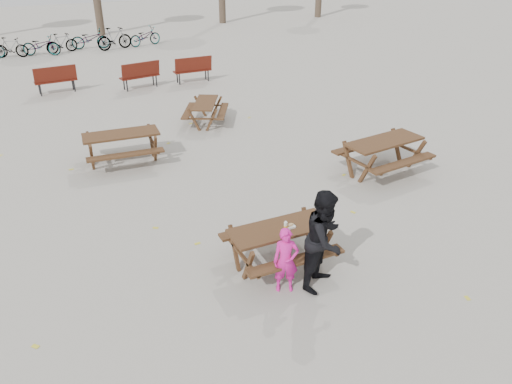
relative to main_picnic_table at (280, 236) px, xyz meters
name	(u,v)px	position (x,y,z in m)	size (l,w,h in m)	color
ground	(279,263)	(0.00, 0.00, -0.59)	(80.00, 80.00, 0.00)	gray
main_picnic_table	(280,236)	(0.00, 0.00, 0.00)	(1.80, 1.45, 0.78)	#372114
food_tray	(290,227)	(0.15, -0.08, 0.21)	(0.18, 0.11, 0.04)	silver
bread_roll	(290,225)	(0.15, -0.08, 0.25)	(0.14, 0.06, 0.05)	tan
soda_bottle	(286,226)	(0.05, -0.11, 0.26)	(0.07, 0.07, 0.17)	silver
child	(286,261)	(-0.25, -0.69, 0.00)	(0.43, 0.28, 1.17)	#DF1B92
adult	(325,240)	(0.41, -0.81, 0.30)	(0.86, 0.67, 1.77)	black
picnic_table_east	(383,156)	(4.11, 2.38, -0.16)	(1.99, 1.61, 0.86)	#372114
picnic_table_north	(123,148)	(-1.61, 5.70, -0.18)	(1.89, 1.52, 0.81)	#372114
picnic_table_far	(206,113)	(1.36, 7.64, -0.24)	(1.60, 1.29, 0.69)	#372114
park_bench_row	(82,79)	(-1.65, 12.71, -0.07)	(11.17, 1.36, 1.03)	maroon
bicycle_row	(72,42)	(-1.11, 20.30, -0.10)	(9.41, 1.77, 1.10)	black
fallen_leaves	(248,199)	(0.50, 2.50, -0.58)	(11.00, 11.00, 0.01)	gold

